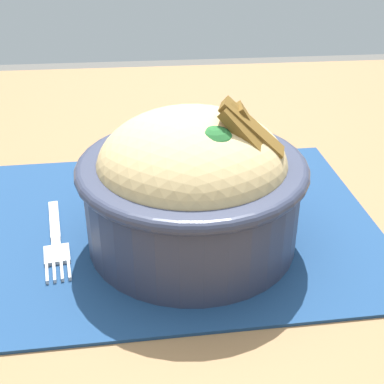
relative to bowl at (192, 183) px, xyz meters
The scene contains 4 objects.
table 0.17m from the bowl, 35.58° to the right, with size 1.07×0.98×0.72m.
placemat 0.08m from the bowl, 28.05° to the right, with size 0.46×0.29×0.00m, color navy.
bowl is the anchor object (origin of this frame).
fork 0.14m from the bowl, ahead, with size 0.03×0.13×0.00m.
Camera 1 is at (-0.04, 0.46, 1.00)m, focal length 50.24 mm.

